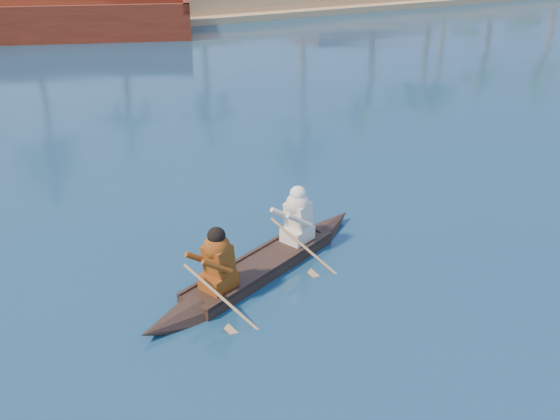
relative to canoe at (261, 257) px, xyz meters
name	(u,v)px	position (x,y,z in m)	size (l,w,h in m)	color
ground	(150,213)	(-1.15, 3.26, -0.29)	(160.00, 160.00, 0.00)	#0A2C45
canoe	(261,257)	(0.00, 0.00, 0.00)	(5.37, 2.93, 1.53)	#2F211A
barge_mid	(66,22)	(0.80, 25.35, 0.44)	(13.25, 7.97, 2.09)	maroon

